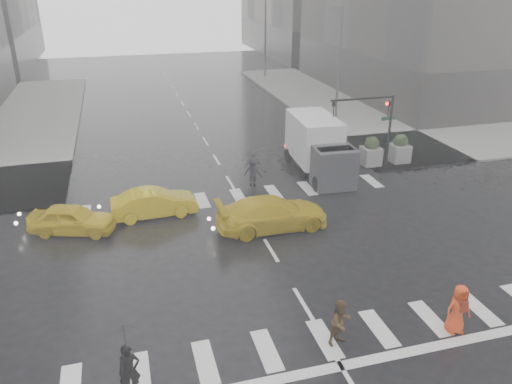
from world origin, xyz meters
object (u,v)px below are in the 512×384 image
object	(u,v)px
traffic_signal_pole	(376,117)
pedestrian_brown	(341,322)
taxi_mid	(154,203)
box_truck	(319,146)
pedestrian_orange	(458,309)
taxi_front	(72,219)

from	to	relation	value
traffic_signal_pole	pedestrian_brown	world-z (taller)	traffic_signal_pole
taxi_mid	box_truck	xyz separation A→B (m)	(9.96, 3.10, 1.09)
pedestrian_orange	box_truck	world-z (taller)	box_truck
taxi_front	taxi_mid	world-z (taller)	taxi_mid
taxi_mid	traffic_signal_pole	bearing A→B (deg)	-79.79
taxi_front	pedestrian_brown	bearing A→B (deg)	-122.13
pedestrian_orange	traffic_signal_pole	bearing A→B (deg)	76.47
traffic_signal_pole	taxi_mid	bearing A→B (deg)	-166.83
taxi_mid	box_truck	distance (m)	10.48
pedestrian_orange	box_truck	distance (m)	14.79
pedestrian_orange	taxi_mid	size ratio (longest dim) A/B	0.43
pedestrian_orange	taxi_mid	xyz separation A→B (m)	(-8.95, 11.63, -0.21)
traffic_signal_pole	box_truck	distance (m)	3.90
traffic_signal_pole	box_truck	xyz separation A→B (m)	(-3.62, -0.08, -1.44)
traffic_signal_pole	pedestrian_orange	size ratio (longest dim) A/B	2.51
taxi_front	taxi_mid	size ratio (longest dim) A/B	0.94
pedestrian_brown	pedestrian_orange	bearing A→B (deg)	-23.79
pedestrian_brown	taxi_mid	world-z (taller)	pedestrian_brown
pedestrian_orange	taxi_front	bearing A→B (deg)	143.33
pedestrian_orange	taxi_mid	world-z (taller)	pedestrian_orange
pedestrian_brown	box_truck	xyz separation A→B (m)	(4.99, 14.22, 0.96)
pedestrian_brown	taxi_mid	xyz separation A→B (m)	(-4.97, 11.12, -0.13)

